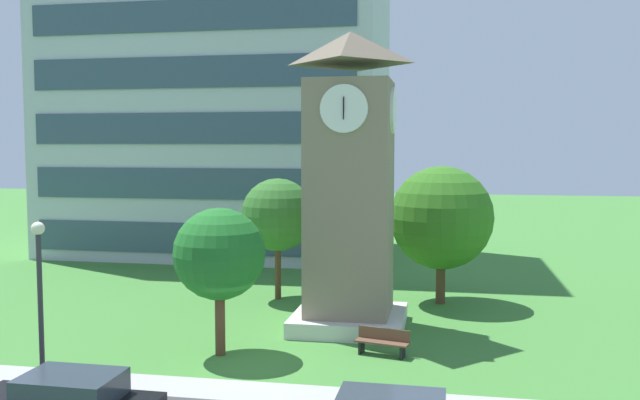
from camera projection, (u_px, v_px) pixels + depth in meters
name	position (u px, v px, depth m)	size (l,w,h in m)	color
ground_plane	(248.00, 361.00, 22.02)	(160.00, 160.00, 0.00)	#3D7A33
kerb_strip	(222.00, 389.00, 19.42)	(120.00, 1.60, 0.01)	#9E9E99
office_building	(220.00, 57.00, 44.20)	(21.14, 11.30, 25.60)	#B7BCC6
clock_tower	(350.00, 197.00, 25.67)	(4.19, 4.19, 11.22)	gray
park_bench	(382.00, 342.00, 22.58)	(1.86, 0.89, 0.88)	brown
street_lamp	(40.00, 287.00, 18.47)	(0.36, 0.36, 4.92)	#333338
tree_by_building	(219.00, 254.00, 22.37)	(3.06, 3.06, 4.94)	#513823
tree_near_tower	(441.00, 218.00, 29.79)	(4.55, 4.55, 6.10)	#513823
tree_streetside	(278.00, 215.00, 30.65)	(3.30, 3.30, 5.52)	#513823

